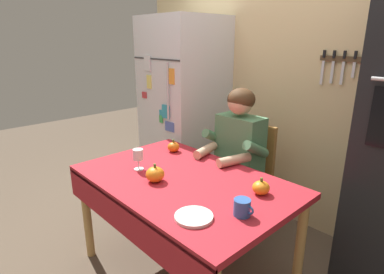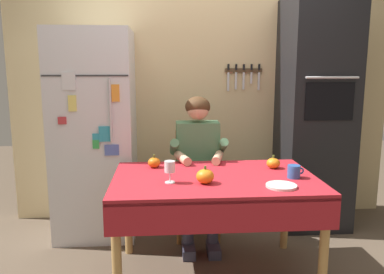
{
  "view_description": "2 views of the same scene",
  "coord_description": "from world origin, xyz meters",
  "px_view_note": "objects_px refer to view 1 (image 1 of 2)",
  "views": [
    {
      "loc": [
        1.38,
        -1.12,
        1.6
      ],
      "look_at": [
        -0.03,
        0.21,
        0.99
      ],
      "focal_mm": 29.35,
      "sensor_mm": 36.0,
      "label": 1
    },
    {
      "loc": [
        -0.35,
        -2.49,
        1.49
      ],
      "look_at": [
        -0.15,
        0.24,
        0.99
      ],
      "focal_mm": 36.52,
      "sensor_mm": 36.0,
      "label": 2
    }
  ],
  "objects_px": {
    "pumpkin_medium": "(155,174)",
    "pumpkin_small": "(174,147)",
    "pumpkin_large": "(261,188)",
    "serving_tray": "(194,217)",
    "refrigerator": "(184,110)",
    "dining_table": "(181,191)",
    "seated_person": "(234,154)",
    "coffee_mug": "(242,207)",
    "wine_glass": "(138,156)",
    "chair_behind_person": "(247,174)"
  },
  "relations": [
    {
      "from": "dining_table",
      "to": "refrigerator",
      "type": "bearing_deg",
      "value": 137.09
    },
    {
      "from": "seated_person",
      "to": "serving_tray",
      "type": "distance_m",
      "value": 0.97
    },
    {
      "from": "pumpkin_large",
      "to": "serving_tray",
      "type": "relative_size",
      "value": 0.52
    },
    {
      "from": "dining_table",
      "to": "coffee_mug",
      "type": "relative_size",
      "value": 12.25
    },
    {
      "from": "serving_tray",
      "to": "pumpkin_small",
      "type": "bearing_deg",
      "value": 146.03
    },
    {
      "from": "refrigerator",
      "to": "dining_table",
      "type": "xyz_separation_m",
      "value": [
        0.95,
        -0.88,
        -0.24
      ]
    },
    {
      "from": "dining_table",
      "to": "chair_behind_person",
      "type": "height_order",
      "value": "chair_behind_person"
    },
    {
      "from": "refrigerator",
      "to": "chair_behind_person",
      "type": "bearing_deg",
      "value": -5.81
    },
    {
      "from": "coffee_mug",
      "to": "dining_table",
      "type": "bearing_deg",
      "value": 174.28
    },
    {
      "from": "coffee_mug",
      "to": "serving_tray",
      "type": "bearing_deg",
      "value": -126.78
    },
    {
      "from": "refrigerator",
      "to": "chair_behind_person",
      "type": "xyz_separation_m",
      "value": [
        0.89,
        -0.09,
        -0.39
      ]
    },
    {
      "from": "dining_table",
      "to": "serving_tray",
      "type": "relative_size",
      "value": 7.2
    },
    {
      "from": "refrigerator",
      "to": "seated_person",
      "type": "distance_m",
      "value": 0.95
    },
    {
      "from": "refrigerator",
      "to": "coffee_mug",
      "type": "distance_m",
      "value": 1.76
    },
    {
      "from": "pumpkin_small",
      "to": "pumpkin_medium",
      "type": "bearing_deg",
      "value": -51.91
    },
    {
      "from": "seated_person",
      "to": "pumpkin_large",
      "type": "height_order",
      "value": "seated_person"
    },
    {
      "from": "refrigerator",
      "to": "serving_tray",
      "type": "distance_m",
      "value": 1.76
    },
    {
      "from": "refrigerator",
      "to": "coffee_mug",
      "type": "relative_size",
      "value": 15.74
    },
    {
      "from": "pumpkin_small",
      "to": "serving_tray",
      "type": "xyz_separation_m",
      "value": [
        0.81,
        -0.55,
        -0.03
      ]
    },
    {
      "from": "wine_glass",
      "to": "pumpkin_large",
      "type": "relative_size",
      "value": 1.45
    },
    {
      "from": "seated_person",
      "to": "coffee_mug",
      "type": "height_order",
      "value": "seated_person"
    },
    {
      "from": "pumpkin_large",
      "to": "serving_tray",
      "type": "height_order",
      "value": "pumpkin_large"
    },
    {
      "from": "refrigerator",
      "to": "chair_behind_person",
      "type": "distance_m",
      "value": 0.97
    },
    {
      "from": "pumpkin_large",
      "to": "pumpkin_medium",
      "type": "height_order",
      "value": "pumpkin_medium"
    },
    {
      "from": "refrigerator",
      "to": "wine_glass",
      "type": "xyz_separation_m",
      "value": [
        0.64,
        -0.99,
        -0.06
      ]
    },
    {
      "from": "pumpkin_medium",
      "to": "pumpkin_small",
      "type": "height_order",
      "value": "pumpkin_medium"
    },
    {
      "from": "dining_table",
      "to": "serving_tray",
      "type": "height_order",
      "value": "serving_tray"
    },
    {
      "from": "chair_behind_person",
      "to": "wine_glass",
      "type": "distance_m",
      "value": 0.99
    },
    {
      "from": "seated_person",
      "to": "pumpkin_large",
      "type": "bearing_deg",
      "value": -37.04
    },
    {
      "from": "dining_table",
      "to": "wine_glass",
      "type": "bearing_deg",
      "value": -161.19
    },
    {
      "from": "coffee_mug",
      "to": "pumpkin_large",
      "type": "distance_m",
      "value": 0.27
    },
    {
      "from": "coffee_mug",
      "to": "pumpkin_large",
      "type": "bearing_deg",
      "value": 105.07
    },
    {
      "from": "wine_glass",
      "to": "pumpkin_medium",
      "type": "xyz_separation_m",
      "value": [
        0.23,
        -0.03,
        -0.05
      ]
    },
    {
      "from": "pumpkin_medium",
      "to": "chair_behind_person",
      "type": "bearing_deg",
      "value": 88.63
    },
    {
      "from": "chair_behind_person",
      "to": "pumpkin_medium",
      "type": "xyz_separation_m",
      "value": [
        -0.02,
        -0.93,
        0.28
      ]
    },
    {
      "from": "pumpkin_small",
      "to": "serving_tray",
      "type": "relative_size",
      "value": 0.51
    },
    {
      "from": "wine_glass",
      "to": "pumpkin_large",
      "type": "xyz_separation_m",
      "value": [
        0.78,
        0.31,
        -0.06
      ]
    },
    {
      "from": "pumpkin_large",
      "to": "serving_tray",
      "type": "xyz_separation_m",
      "value": [
        -0.08,
        -0.46,
        -0.03
      ]
    },
    {
      "from": "wine_glass",
      "to": "serving_tray",
      "type": "relative_size",
      "value": 0.75
    },
    {
      "from": "chair_behind_person",
      "to": "serving_tray",
      "type": "height_order",
      "value": "chair_behind_person"
    },
    {
      "from": "chair_behind_person",
      "to": "serving_tray",
      "type": "xyz_separation_m",
      "value": [
        0.45,
        -1.04,
        0.24
      ]
    },
    {
      "from": "seated_person",
      "to": "coffee_mug",
      "type": "bearing_deg",
      "value": -47.78
    },
    {
      "from": "pumpkin_large",
      "to": "refrigerator",
      "type": "bearing_deg",
      "value": 154.45
    },
    {
      "from": "pumpkin_large",
      "to": "pumpkin_small",
      "type": "distance_m",
      "value": 0.89
    },
    {
      "from": "refrigerator",
      "to": "pumpkin_small",
      "type": "bearing_deg",
      "value": -48.05
    },
    {
      "from": "seated_person",
      "to": "serving_tray",
      "type": "bearing_deg",
      "value": -62.25
    },
    {
      "from": "refrigerator",
      "to": "pumpkin_large",
      "type": "relative_size",
      "value": 17.92
    },
    {
      "from": "coffee_mug",
      "to": "pumpkin_small",
      "type": "distance_m",
      "value": 1.02
    },
    {
      "from": "chair_behind_person",
      "to": "coffee_mug",
      "type": "xyz_separation_m",
      "value": [
        0.6,
        -0.85,
        0.27
      ]
    },
    {
      "from": "pumpkin_medium",
      "to": "serving_tray",
      "type": "relative_size",
      "value": 0.6
    }
  ]
}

